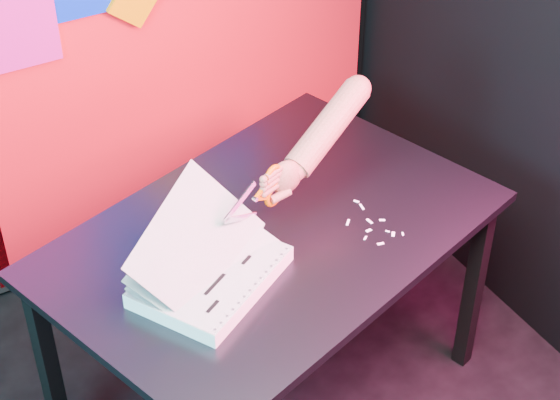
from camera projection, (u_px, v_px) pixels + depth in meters
room at (176, 222)px, 1.82m from camera, size 3.01×3.01×2.71m
backdrop at (13, 66)px, 3.09m from camera, size 2.88×0.05×2.08m
work_table at (271, 251)px, 2.79m from camera, size 1.50×1.21×0.75m
printout_stack at (210, 275)px, 2.55m from camera, size 0.50×0.45×0.30m
scissors at (270, 189)px, 2.65m from camera, size 0.23×0.09×0.14m
hand_forearm at (321, 135)px, 2.76m from camera, size 0.46×0.21×0.23m
paper_clippings at (372, 224)px, 2.76m from camera, size 0.13×0.22×0.00m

